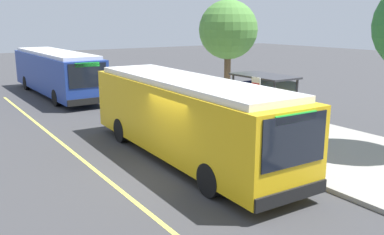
{
  "coord_description": "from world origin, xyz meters",
  "views": [
    {
      "loc": [
        11.11,
        -6.77,
        4.88
      ],
      "look_at": [
        -0.41,
        0.93,
        1.65
      ],
      "focal_mm": 38.58,
      "sensor_mm": 36.0,
      "label": 1
    }
  ],
  "objects_px": {
    "transit_bus_second": "(56,71)",
    "route_sign_post": "(255,104)",
    "waiting_bench": "(265,118)",
    "pedestrian_commuter": "(237,113)",
    "transit_bus_main": "(185,115)"
  },
  "relations": [
    {
      "from": "transit_bus_main",
      "to": "waiting_bench",
      "type": "height_order",
      "value": "transit_bus_main"
    },
    {
      "from": "route_sign_post",
      "to": "pedestrian_commuter",
      "type": "relative_size",
      "value": 1.66
    },
    {
      "from": "transit_bus_second",
      "to": "route_sign_post",
      "type": "bearing_deg",
      "value": 7.9
    },
    {
      "from": "transit_bus_main",
      "to": "waiting_bench",
      "type": "relative_size",
      "value": 6.72
    },
    {
      "from": "waiting_bench",
      "to": "pedestrian_commuter",
      "type": "distance_m",
      "value": 1.79
    },
    {
      "from": "transit_bus_second",
      "to": "waiting_bench",
      "type": "xyz_separation_m",
      "value": [
        14.8,
        5.02,
        -0.99
      ]
    },
    {
      "from": "transit_bus_main",
      "to": "route_sign_post",
      "type": "relative_size",
      "value": 3.84
    },
    {
      "from": "waiting_bench",
      "to": "route_sign_post",
      "type": "height_order",
      "value": "route_sign_post"
    },
    {
      "from": "waiting_bench",
      "to": "route_sign_post",
      "type": "relative_size",
      "value": 0.57
    },
    {
      "from": "waiting_bench",
      "to": "pedestrian_commuter",
      "type": "height_order",
      "value": "pedestrian_commuter"
    },
    {
      "from": "transit_bus_second",
      "to": "waiting_bench",
      "type": "bearing_deg",
      "value": 18.72
    },
    {
      "from": "transit_bus_main",
      "to": "pedestrian_commuter",
      "type": "relative_size",
      "value": 6.36
    },
    {
      "from": "route_sign_post",
      "to": "transit_bus_second",
      "type": "bearing_deg",
      "value": -172.1
    },
    {
      "from": "transit_bus_second",
      "to": "pedestrian_commuter",
      "type": "distance_m",
      "value": 15.29
    },
    {
      "from": "transit_bus_second",
      "to": "pedestrian_commuter",
      "type": "relative_size",
      "value": 7.12
    }
  ]
}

